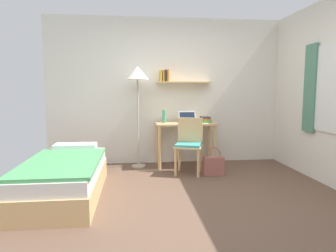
% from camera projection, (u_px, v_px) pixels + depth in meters
% --- Properties ---
extents(ground_plane, '(5.28, 5.28, 0.00)m').
position_uv_depth(ground_plane, '(191.00, 201.00, 3.64)').
color(ground_plane, brown).
extents(wall_back, '(4.40, 0.27, 2.60)m').
position_uv_depth(wall_back, '(171.00, 91.00, 5.48)').
color(wall_back, silver).
rests_on(wall_back, ground_plane).
extents(bed, '(0.87, 1.85, 0.54)m').
position_uv_depth(bed, '(65.00, 177.00, 3.78)').
color(bed, tan).
rests_on(bed, ground_plane).
extents(desk, '(1.04, 0.51, 0.76)m').
position_uv_depth(desk, '(185.00, 131.00, 5.27)').
color(desk, tan).
rests_on(desk, ground_plane).
extents(desk_chair, '(0.52, 0.50, 0.88)m').
position_uv_depth(desk_chair, '(189.00, 143.00, 4.80)').
color(desk_chair, tan).
rests_on(desk_chair, ground_plane).
extents(standing_lamp, '(0.39, 0.39, 1.72)m').
position_uv_depth(standing_lamp, '(138.00, 79.00, 5.08)').
color(standing_lamp, '#B2A893').
rests_on(standing_lamp, ground_plane).
extents(laptop, '(0.30, 0.22, 0.20)m').
position_uv_depth(laptop, '(188.00, 120.00, 5.26)').
color(laptop, '#B7BABF').
rests_on(laptop, desk).
extents(water_bottle, '(0.07, 0.07, 0.22)m').
position_uv_depth(water_bottle, '(164.00, 117.00, 5.19)').
color(water_bottle, '#42A87F').
rests_on(water_bottle, desk).
extents(book_stack, '(0.19, 0.22, 0.11)m').
position_uv_depth(book_stack, '(206.00, 119.00, 5.29)').
color(book_stack, '#4CA856').
rests_on(book_stack, desk).
extents(handbag, '(0.32, 0.12, 0.45)m').
position_uv_depth(handbag, '(214.00, 165.00, 4.73)').
color(handbag, '#99564C').
rests_on(handbag, ground_plane).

